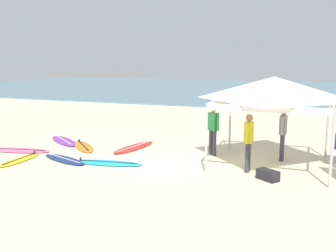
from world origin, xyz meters
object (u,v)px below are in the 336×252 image
(surfboard_navy, at_px, (64,159))
(person_green, at_px, (213,127))
(surfboard_red, at_px, (134,147))
(surfboard_pink, at_px, (17,150))
(person_yellow, at_px, (249,139))
(surfboard_yellow, at_px, (20,160))
(person_grey, at_px, (283,131))
(surfboard_purple, at_px, (64,141))
(canopy_tent, at_px, (274,89))
(gear_bag_near_tent, at_px, (268,175))
(surfboard_orange, at_px, (83,146))
(surfboard_cyan, at_px, (108,163))

(surfboard_navy, relative_size, person_green, 1.24)
(surfboard_red, distance_m, surfboard_pink, 4.20)
(surfboard_pink, height_order, person_yellow, person_yellow)
(surfboard_yellow, relative_size, surfboard_red, 0.76)
(person_grey, bearing_deg, surfboard_purple, -179.13)
(canopy_tent, height_order, person_yellow, canopy_tent)
(surfboard_yellow, height_order, surfboard_pink, same)
(canopy_tent, relative_size, surfboard_pink, 1.32)
(surfboard_navy, xyz_separation_m, gear_bag_near_tent, (6.45, 0.28, 0.10))
(surfboard_red, height_order, person_green, person_green)
(surfboard_navy, xyz_separation_m, person_grey, (6.64, 2.52, 0.95))
(person_yellow, bearing_deg, person_green, 133.56)
(surfboard_pink, relative_size, gear_bag_near_tent, 4.26)
(surfboard_red, distance_m, person_grey, 5.35)
(canopy_tent, height_order, surfboard_navy, canopy_tent)
(surfboard_orange, height_order, surfboard_cyan, same)
(surfboard_red, relative_size, surfboard_cyan, 1.04)
(surfboard_yellow, xyz_separation_m, person_grey, (7.96, 3.08, 0.95))
(person_yellow, bearing_deg, surfboard_pink, -177.13)
(surfboard_orange, height_order, surfboard_purple, same)
(surfboard_navy, height_order, person_green, person_green)
(person_green, distance_m, person_yellow, 2.09)
(surfboard_purple, xyz_separation_m, person_green, (6.14, -0.02, 0.95))
(person_green, bearing_deg, person_yellow, -46.44)
(person_green, bearing_deg, gear_bag_near_tent, -45.22)
(surfboard_cyan, xyz_separation_m, person_grey, (5.10, 2.39, 0.95))
(surfboard_cyan, bearing_deg, surfboard_orange, 140.01)
(canopy_tent, bearing_deg, surfboard_pink, -171.22)
(surfboard_orange, xyz_separation_m, person_yellow, (6.29, -0.97, 0.95))
(surfboard_navy, bearing_deg, surfboard_red, 59.97)
(surfboard_cyan, xyz_separation_m, person_yellow, (4.26, 0.73, 0.95))
(surfboard_orange, bearing_deg, person_yellow, -8.77)
(surfboard_red, height_order, surfboard_pink, same)
(surfboard_pink, bearing_deg, surfboard_red, 27.31)
(canopy_tent, height_order, gear_bag_near_tent, canopy_tent)
(surfboard_yellow, relative_size, surfboard_cyan, 0.79)
(surfboard_orange, distance_m, surfboard_purple, 1.41)
(surfboard_navy, height_order, gear_bag_near_tent, gear_bag_near_tent)
(surfboard_navy, bearing_deg, surfboard_orange, 104.75)
(surfboard_pink, xyz_separation_m, gear_bag_near_tent, (8.80, -0.17, 0.10))
(person_green, height_order, person_yellow, same)
(surfboard_red, relative_size, person_yellow, 1.42)
(surfboard_orange, height_order, person_green, person_green)
(canopy_tent, height_order, surfboard_yellow, canopy_tent)
(gear_bag_near_tent, bearing_deg, surfboard_red, 157.52)
(surfboard_yellow, bearing_deg, surfboard_cyan, 13.51)
(person_grey, distance_m, person_yellow, 1.86)
(surfboard_orange, xyz_separation_m, surfboard_navy, (0.48, -1.83, 0.00))
(surfboard_orange, relative_size, surfboard_red, 0.78)
(surfboard_red, bearing_deg, person_yellow, -18.88)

